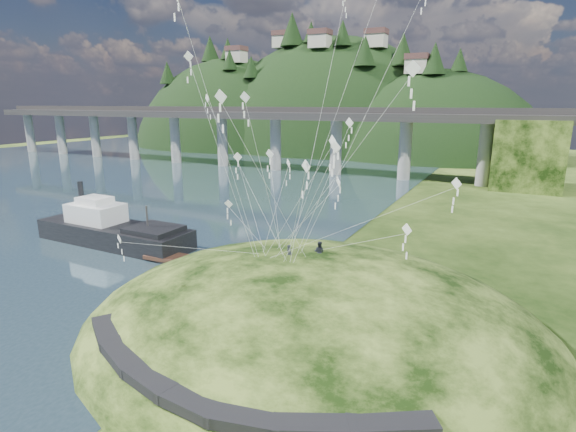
% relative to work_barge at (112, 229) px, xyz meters
% --- Properties ---
extents(ground, '(320.00, 320.00, 0.00)m').
position_rel_work_barge_xyz_m(ground, '(20.87, -9.64, -1.74)').
color(ground, black).
rests_on(ground, ground).
extents(water, '(240.00, 240.00, 0.00)m').
position_rel_work_barge_xyz_m(water, '(-51.13, 20.36, -1.74)').
color(water, '#314B5A').
rests_on(water, ground).
extents(grass_hill, '(36.00, 32.00, 13.00)m').
position_rel_work_barge_xyz_m(grass_hill, '(28.87, -7.64, -3.24)').
color(grass_hill, black).
rests_on(grass_hill, ground).
extents(footpath, '(22.29, 5.84, 0.83)m').
position_rel_work_barge_xyz_m(footpath, '(28.33, -19.38, 0.34)').
color(footpath, black).
rests_on(footpath, ground).
extents(bridge, '(160.00, 11.00, 15.00)m').
position_rel_work_barge_xyz_m(bridge, '(-5.59, 60.43, 7.96)').
color(bridge, '#2D2B2B').
rests_on(bridge, ground).
extents(far_ridge, '(153.00, 70.00, 94.50)m').
position_rel_work_barge_xyz_m(far_ridge, '(-22.71, 112.54, -9.18)').
color(far_ridge, black).
rests_on(far_ridge, ground).
extents(work_barge, '(19.96, 5.72, 6.96)m').
position_rel_work_barge_xyz_m(work_barge, '(0.00, 0.00, 0.00)').
color(work_barge, black).
rests_on(work_barge, ground).
extents(wooden_dock, '(15.00, 3.29, 1.06)m').
position_rel_work_barge_xyz_m(wooden_dock, '(15.03, -1.40, -1.28)').
color(wooden_dock, '#3C2218').
rests_on(wooden_dock, ground).
extents(kite_flyers, '(2.52, 2.17, 1.70)m').
position_rel_work_barge_xyz_m(kite_flyers, '(27.92, -5.60, 4.01)').
color(kite_flyers, '#272A34').
rests_on(kite_flyers, ground).
extents(kite_swarm, '(20.30, 17.80, 20.06)m').
position_rel_work_barge_xyz_m(kite_swarm, '(27.84, -7.20, 12.85)').
color(kite_swarm, white).
rests_on(kite_swarm, ground).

